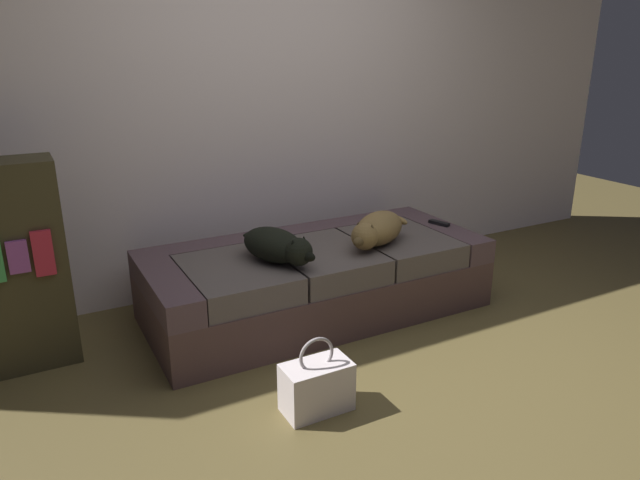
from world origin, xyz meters
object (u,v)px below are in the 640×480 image
(dog_dark, at_px, (277,246))
(dog_tan, at_px, (377,229))
(tv_remote, at_px, (439,223))
(bookshelf, at_px, (8,268))
(handbag, at_px, (317,386))
(couch, at_px, (316,279))

(dog_dark, distance_m, dog_tan, 0.66)
(tv_remote, distance_m, bookshelf, 2.65)
(dog_tan, distance_m, tv_remote, 0.64)
(bookshelf, bearing_deg, handbag, -43.18)
(tv_remote, relative_size, handbag, 0.40)
(couch, height_order, handbag, couch)
(couch, distance_m, bookshelf, 1.73)
(couch, xyz_separation_m, bookshelf, (-1.68, 0.18, 0.33))
(dog_dark, relative_size, handbag, 1.45)
(tv_remote, xyz_separation_m, handbag, (-1.45, -0.92, -0.33))
(couch, bearing_deg, dog_dark, -155.32)
(tv_remote, relative_size, bookshelf, 0.14)
(couch, distance_m, dog_tan, 0.50)
(handbag, distance_m, bookshelf, 1.68)
(couch, height_order, bookshelf, bookshelf)
(dog_tan, distance_m, handbag, 1.21)
(dog_dark, height_order, bookshelf, bookshelf)
(dog_tan, relative_size, handbag, 1.44)
(bookshelf, bearing_deg, dog_dark, -13.59)
(couch, xyz_separation_m, tv_remote, (0.95, -0.02, 0.24))
(handbag, bearing_deg, bookshelf, 136.82)
(dog_dark, xyz_separation_m, dog_tan, (0.66, -0.02, 0.00))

